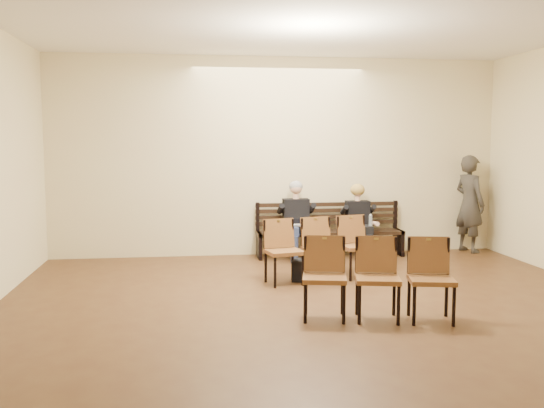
{
  "coord_description": "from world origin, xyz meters",
  "views": [
    {
      "loc": [
        -1.58,
        -5.66,
        2.04
      ],
      "look_at": [
        -0.24,
        4.05,
        1.01
      ],
      "focal_mm": 40.0,
      "sensor_mm": 36.0,
      "label": 1
    }
  ],
  "objects_px": {
    "seated_woman": "(359,224)",
    "passerby": "(470,196)",
    "bench": "(330,244)",
    "chair_row_back": "(378,279)",
    "seated_man": "(297,221)",
    "laptop": "(301,227)",
    "water_bottle": "(370,227)",
    "bag": "(308,270)",
    "chair_row_front": "(322,249)"
  },
  "relations": [
    {
      "from": "seated_woman",
      "to": "passerby",
      "type": "xyz_separation_m",
      "value": [
        2.14,
        0.21,
        0.44
      ]
    },
    {
      "from": "bench",
      "to": "chair_row_back",
      "type": "bearing_deg",
      "value": -95.2
    },
    {
      "from": "seated_man",
      "to": "laptop",
      "type": "bearing_deg",
      "value": -73.16
    },
    {
      "from": "water_bottle",
      "to": "bag",
      "type": "bearing_deg",
      "value": -133.17
    },
    {
      "from": "seated_man",
      "to": "bag",
      "type": "xyz_separation_m",
      "value": [
        -0.14,
        -1.7,
        -0.5
      ]
    },
    {
      "from": "passerby",
      "to": "chair_row_front",
      "type": "bearing_deg",
      "value": 101.64
    },
    {
      "from": "bag",
      "to": "water_bottle",
      "type": "bearing_deg",
      "value": 46.83
    },
    {
      "from": "seated_man",
      "to": "laptop",
      "type": "xyz_separation_m",
      "value": [
        0.05,
        -0.15,
        -0.09
      ]
    },
    {
      "from": "bench",
      "to": "chair_row_front",
      "type": "xyz_separation_m",
      "value": [
        -0.55,
        -1.81,
        0.24
      ]
    },
    {
      "from": "bench",
      "to": "seated_man",
      "type": "xyz_separation_m",
      "value": [
        -0.62,
        -0.12,
        0.43
      ]
    },
    {
      "from": "bag",
      "to": "chair_row_back",
      "type": "distance_m",
      "value": 2.06
    },
    {
      "from": "passerby",
      "to": "chair_row_back",
      "type": "bearing_deg",
      "value": 123.45
    },
    {
      "from": "seated_woman",
      "to": "bag",
      "type": "bearing_deg",
      "value": -126.27
    },
    {
      "from": "seated_woman",
      "to": "water_bottle",
      "type": "xyz_separation_m",
      "value": [
        0.15,
        -0.21,
        -0.03
      ]
    },
    {
      "from": "seated_man",
      "to": "chair_row_back",
      "type": "xyz_separation_m",
      "value": [
        0.27,
        -3.69,
        -0.19
      ]
    },
    {
      "from": "water_bottle",
      "to": "chair_row_back",
      "type": "xyz_separation_m",
      "value": [
        -0.98,
        -3.47,
        -0.08
      ]
    },
    {
      "from": "seated_man",
      "to": "chair_row_back",
      "type": "bearing_deg",
      "value": -85.82
    },
    {
      "from": "bench",
      "to": "chair_row_front",
      "type": "distance_m",
      "value": 1.91
    },
    {
      "from": "seated_man",
      "to": "chair_row_front",
      "type": "distance_m",
      "value": 1.7
    },
    {
      "from": "seated_man",
      "to": "passerby",
      "type": "relative_size",
      "value": 0.65
    },
    {
      "from": "bench",
      "to": "chair_row_back",
      "type": "xyz_separation_m",
      "value": [
        -0.35,
        -3.81,
        0.25
      ]
    },
    {
      "from": "seated_man",
      "to": "seated_woman",
      "type": "xyz_separation_m",
      "value": [
        1.1,
        0.0,
        -0.08
      ]
    },
    {
      "from": "seated_man",
      "to": "passerby",
      "type": "height_order",
      "value": "passerby"
    },
    {
      "from": "bench",
      "to": "water_bottle",
      "type": "height_order",
      "value": "water_bottle"
    },
    {
      "from": "bench",
      "to": "passerby",
      "type": "relative_size",
      "value": 1.27
    },
    {
      "from": "laptop",
      "to": "chair_row_back",
      "type": "distance_m",
      "value": 3.54
    },
    {
      "from": "bench",
      "to": "seated_man",
      "type": "height_order",
      "value": "seated_man"
    },
    {
      "from": "bench",
      "to": "laptop",
      "type": "distance_m",
      "value": 0.72
    },
    {
      "from": "chair_row_back",
      "to": "water_bottle",
      "type": "bearing_deg",
      "value": 86.27
    },
    {
      "from": "bag",
      "to": "chair_row_front",
      "type": "relative_size",
      "value": 0.25
    },
    {
      "from": "seated_woman",
      "to": "chair_row_front",
      "type": "relative_size",
      "value": 0.7
    },
    {
      "from": "seated_man",
      "to": "water_bottle",
      "type": "xyz_separation_m",
      "value": [
        1.25,
        -0.21,
        -0.1
      ]
    },
    {
      "from": "seated_man",
      "to": "seated_woman",
      "type": "height_order",
      "value": "seated_man"
    },
    {
      "from": "seated_man",
      "to": "laptop",
      "type": "distance_m",
      "value": 0.19
    },
    {
      "from": "chair_row_front",
      "to": "bench",
      "type": "bearing_deg",
      "value": 60.03
    },
    {
      "from": "laptop",
      "to": "bag",
      "type": "height_order",
      "value": "laptop"
    },
    {
      "from": "seated_woman",
      "to": "chair_row_front",
      "type": "xyz_separation_m",
      "value": [
        -1.04,
        -1.69,
        -0.12
      ]
    },
    {
      "from": "bench",
      "to": "chair_row_front",
      "type": "relative_size",
      "value": 1.57
    },
    {
      "from": "seated_man",
      "to": "laptop",
      "type": "relative_size",
      "value": 4.19
    },
    {
      "from": "water_bottle",
      "to": "chair_row_back",
      "type": "relative_size",
      "value": 0.12
    },
    {
      "from": "bench",
      "to": "seated_man",
      "type": "bearing_deg",
      "value": -168.98
    },
    {
      "from": "seated_woman",
      "to": "laptop",
      "type": "xyz_separation_m",
      "value": [
        -1.06,
        -0.15,
        -0.02
      ]
    },
    {
      "from": "passerby",
      "to": "chair_row_front",
      "type": "relative_size",
      "value": 1.23
    },
    {
      "from": "laptop",
      "to": "water_bottle",
      "type": "relative_size",
      "value": 1.51
    },
    {
      "from": "bench",
      "to": "passerby",
      "type": "distance_m",
      "value": 2.75
    },
    {
      "from": "laptop",
      "to": "passerby",
      "type": "height_order",
      "value": "passerby"
    },
    {
      "from": "seated_man",
      "to": "passerby",
      "type": "bearing_deg",
      "value": 3.65
    },
    {
      "from": "laptop",
      "to": "chair_row_front",
      "type": "xyz_separation_m",
      "value": [
        0.02,
        -1.54,
        -0.1
      ]
    },
    {
      "from": "water_bottle",
      "to": "passerby",
      "type": "distance_m",
      "value": 2.09
    },
    {
      "from": "laptop",
      "to": "chair_row_back",
      "type": "relative_size",
      "value": 0.19
    }
  ]
}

